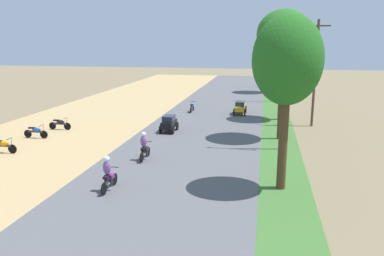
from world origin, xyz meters
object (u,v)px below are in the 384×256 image
(utility_pole_near, at_px, (315,72))
(car_hatchback_black, at_px, (169,123))
(motorbike_ahead_third, at_px, (192,107))
(parked_motorbike_fourth, at_px, (36,131))
(median_tree_fourth, at_px, (275,38))
(median_tree_nearest, at_px, (287,62))
(parked_motorbike_third, at_px, (3,145))
(parked_motorbike_fifth, at_px, (60,123))
(streetlamp_near, at_px, (286,81))
(motorbike_ahead_second, at_px, (144,146))
(median_tree_third, at_px, (283,49))
(car_sedan_yellow, at_px, (240,107))
(streetlamp_far, at_px, (275,56))
(median_tree_second, at_px, (284,35))
(streetlamp_mid, at_px, (277,63))
(motorbike_foreground_rider, at_px, (108,174))

(utility_pole_near, height_order, car_hatchback_black, utility_pole_near)
(motorbike_ahead_third, bearing_deg, parked_motorbike_fourth, -126.62)
(median_tree_fourth, bearing_deg, median_tree_nearest, -90.02)
(motorbike_ahead_third, bearing_deg, median_tree_nearest, -67.21)
(parked_motorbike_third, height_order, parked_motorbike_fifth, same)
(parked_motorbike_fifth, height_order, motorbike_ahead_third, motorbike_ahead_third)
(streetlamp_near, bearing_deg, median_tree_fourth, 90.62)
(median_tree_fourth, bearing_deg, parked_motorbike_third, -117.81)
(motorbike_ahead_third, bearing_deg, motorbike_ahead_second, -89.42)
(streetlamp_near, xyz_separation_m, car_hatchback_black, (-8.15, 3.18, -3.58))
(streetlamp_near, distance_m, car_hatchback_black, 9.45)
(median_tree_third, xyz_separation_m, motorbike_ahead_third, (-8.13, 2.07, -5.47))
(car_sedan_yellow, bearing_deg, motorbike_ahead_second, -106.41)
(parked_motorbike_third, height_order, streetlamp_far, streetlamp_far)
(parked_motorbike_fifth, bearing_deg, median_tree_second, 1.11)
(median_tree_fourth, xyz_separation_m, utility_pole_near, (2.89, -19.50, -2.69))
(utility_pole_near, xyz_separation_m, car_sedan_yellow, (-6.00, 3.71, -3.61))
(parked_motorbike_fourth, height_order, parked_motorbike_fifth, same)
(utility_pole_near, relative_size, motorbike_ahead_third, 4.63)
(median_tree_second, relative_size, motorbike_ahead_third, 4.84)
(median_tree_fourth, xyz_separation_m, car_hatchback_black, (-7.86, -23.86, -6.30))
(parked_motorbike_third, bearing_deg, median_tree_nearest, -9.25)
(streetlamp_near, bearing_deg, motorbike_ahead_third, 124.65)
(median_tree_nearest, xyz_separation_m, streetlamp_near, (0.30, 6.73, -1.55))
(median_tree_nearest, relative_size, streetlamp_mid, 1.07)
(streetlamp_far, bearing_deg, median_tree_second, -90.24)
(median_tree_second, relative_size, car_sedan_yellow, 3.86)
(motorbike_foreground_rider, xyz_separation_m, motorbike_ahead_second, (0.19, 4.72, 0.00))
(parked_motorbike_third, relative_size, median_tree_nearest, 0.23)
(motorbike_ahead_third, bearing_deg, streetlamp_mid, 44.95)
(parked_motorbike_fifth, bearing_deg, streetlamp_far, 61.71)
(parked_motorbike_fifth, bearing_deg, utility_pole_near, 15.25)
(median_tree_second, bearing_deg, median_tree_third, 87.73)
(parked_motorbike_fourth, xyz_separation_m, median_tree_third, (17.00, 9.86, 5.49))
(median_tree_fourth, relative_size, car_sedan_yellow, 4.13)
(parked_motorbike_fifth, xyz_separation_m, motorbike_ahead_second, (8.70, -6.10, 0.30))
(motorbike_foreground_rider, bearing_deg, car_sedan_yellow, 76.83)
(median_tree_fourth, bearing_deg, utility_pole_near, -81.57)
(parked_motorbike_third, xyz_separation_m, median_tree_fourth, (16.40, 31.09, 6.49))
(median_tree_third, bearing_deg, parked_motorbike_fifth, -156.79)
(parked_motorbike_fifth, relative_size, streetlamp_near, 0.24)
(median_tree_third, bearing_deg, streetlamp_near, -90.88)
(median_tree_nearest, height_order, motorbike_ahead_third, median_tree_nearest)
(motorbike_ahead_third, bearing_deg, motorbike_foreground_rider, -90.11)
(streetlamp_far, height_order, motorbike_ahead_second, streetlamp_far)
(motorbike_ahead_third, bearing_deg, car_sedan_yellow, -3.82)
(parked_motorbike_third, height_order, car_sedan_yellow, car_sedan_yellow)
(median_tree_fourth, bearing_deg, streetlamp_far, 87.20)
(parked_motorbike_fourth, bearing_deg, parked_motorbike_third, -87.56)
(streetlamp_mid, height_order, car_hatchback_black, streetlamp_mid)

